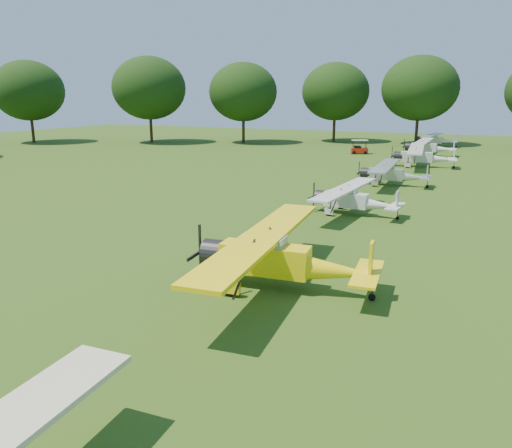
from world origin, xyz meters
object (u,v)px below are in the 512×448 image
at_px(golf_cart, 359,149).
at_px(aircraft_4, 391,173).
at_px(aircraft_2, 278,256).
at_px(aircraft_3, 353,198).
at_px(aircraft_6, 428,146).
at_px(aircraft_5, 422,155).
at_px(aircraft_7, 436,139).

bearing_deg(golf_cart, aircraft_4, -91.23).
height_order(aircraft_2, aircraft_3, aircraft_2).
height_order(aircraft_3, aircraft_6, aircraft_6).
xyz_separation_m(aircraft_4, golf_cart, (-7.68, 21.46, -0.49)).
distance_m(aircraft_3, aircraft_5, 23.84).
xyz_separation_m(aircraft_7, golf_cart, (-7.89, -13.71, -0.50)).
xyz_separation_m(aircraft_2, aircraft_7, (0.16, 59.90, -0.24)).
height_order(aircraft_3, golf_cart, aircraft_3).
height_order(aircraft_4, aircraft_6, aircraft_6).
distance_m(aircraft_2, aircraft_5, 37.08).
relative_size(aircraft_2, aircraft_7, 1.22).
xyz_separation_m(aircraft_3, aircraft_5, (1.28, 23.80, 0.14)).
bearing_deg(aircraft_2, aircraft_6, 84.56).
relative_size(aircraft_3, aircraft_4, 0.98).
bearing_deg(aircraft_5, aircraft_2, -96.83).
bearing_deg(golf_cart, aircraft_6, -9.47).
height_order(aircraft_2, aircraft_5, aircraft_2).
relative_size(aircraft_2, golf_cart, 4.97).
relative_size(aircraft_6, golf_cart, 4.27).
bearing_deg(golf_cart, aircraft_3, -98.40).
height_order(aircraft_2, aircraft_7, aircraft_2).
xyz_separation_m(aircraft_4, aircraft_6, (0.39, 23.09, 0.08)).
bearing_deg(aircraft_4, aircraft_3, -93.85).
bearing_deg(aircraft_5, golf_cart, 127.80).
distance_m(aircraft_3, golf_cart, 33.73).
bearing_deg(aircraft_3, aircraft_2, -83.34).
height_order(aircraft_6, golf_cart, aircraft_6).
bearing_deg(aircraft_5, aircraft_3, -98.57).
distance_m(aircraft_5, aircraft_6, 10.77).
bearing_deg(golf_cart, aircraft_7, 39.15).
xyz_separation_m(aircraft_6, golf_cart, (-8.08, -1.64, -0.56)).
relative_size(aircraft_4, aircraft_6, 0.94).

